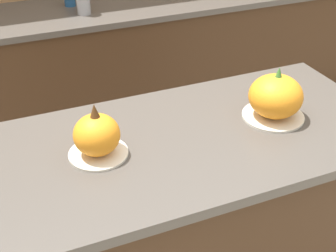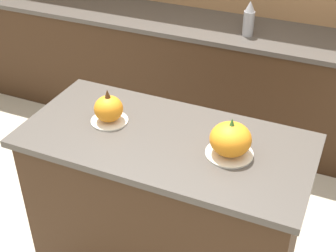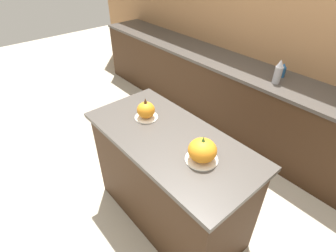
{
  "view_description": "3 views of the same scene",
  "coord_description": "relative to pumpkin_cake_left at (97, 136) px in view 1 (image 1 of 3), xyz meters",
  "views": [
    {
      "loc": [
        -0.57,
        -1.15,
        1.78
      ],
      "look_at": [
        -0.08,
        0.02,
        0.98
      ],
      "focal_mm": 50.0,
      "sensor_mm": 36.0,
      "label": 1
    },
    {
      "loc": [
        0.74,
        -1.64,
        2.2
      ],
      "look_at": [
        0.03,
        -0.04,
        1.03
      ],
      "focal_mm": 50.0,
      "sensor_mm": 36.0,
      "label": 2
    },
    {
      "loc": [
        1.13,
        -0.98,
        2.12
      ],
      "look_at": [
        -0.08,
        0.05,
        0.96
      ],
      "focal_mm": 28.0,
      "sensor_mm": 36.0,
      "label": 3
    }
  ],
  "objects": [
    {
      "name": "pumpkin_cake_right",
      "position": [
        0.63,
        -0.01,
        0.01
      ],
      "size": [
        0.22,
        0.22,
        0.19
      ],
      "color": "silver",
      "rests_on": "kitchen_island"
    },
    {
      "name": "kitchen_island",
      "position": [
        0.31,
        -0.02,
        -0.53
      ],
      "size": [
        1.39,
        0.67,
        0.93
      ],
      "color": "#382314",
      "rests_on": "ground_plane"
    },
    {
      "name": "back_counter",
      "position": [
        0.31,
        1.5,
        -0.55
      ],
      "size": [
        6.0,
        0.6,
        0.9
      ],
      "color": "#382314",
      "rests_on": "ground_plane"
    },
    {
      "name": "pumpkin_cake_left",
      "position": [
        0.0,
        0.0,
        0.0
      ],
      "size": [
        0.19,
        0.19,
        0.18
      ],
      "color": "silver",
      "rests_on": "kitchen_island"
    }
  ]
}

